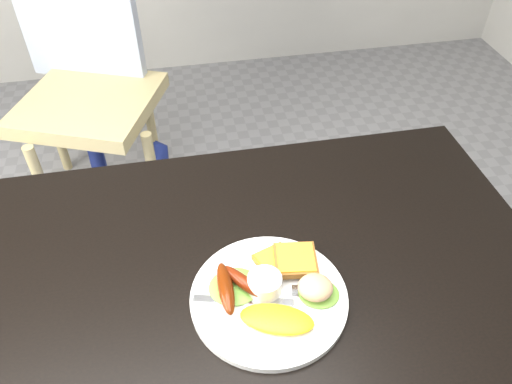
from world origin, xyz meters
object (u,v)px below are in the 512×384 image
Objects in this scene: dining_chair at (89,104)px; plate at (269,298)px; dining_table at (240,295)px; person at (79,168)px.

dining_chair is 1.71× the size of plate.
person reaches higher than dining_table.
plate reaches higher than dining_chair.
dining_chair is 1.32m from plate.
plate is (0.37, -0.52, 0.07)m from person.
dining_table is 2.52× the size of dining_chair.
person is at bearing -62.70° from dining_chair.
plate is at bearing -48.01° from dining_chair.
dining_table is 1.26m from dining_chair.
person is at bearing 125.83° from plate.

